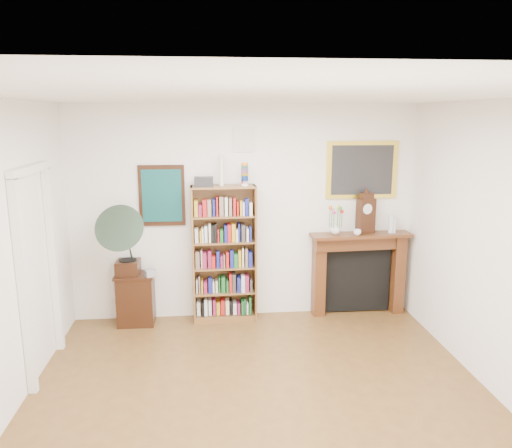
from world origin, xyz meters
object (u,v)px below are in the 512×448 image
at_px(cd_stack, 150,273).
at_px(bottle_left, 391,224).
at_px(flower_vase, 335,229).
at_px(side_cabinet, 136,299).
at_px(mantel_clock, 366,214).
at_px(bookshelf, 224,247).
at_px(gramophone, 124,236).
at_px(teacup, 357,232).
at_px(bottle_right, 394,225).
at_px(fireplace, 358,266).

distance_m(cd_stack, bottle_left, 3.19).
bearing_deg(flower_vase, side_cabinet, -179.19).
distance_m(mantel_clock, flower_vase, 0.45).
height_order(cd_stack, flower_vase, flower_vase).
bearing_deg(bottle_left, bookshelf, -179.60).
height_order(side_cabinet, mantel_clock, mantel_clock).
distance_m(gramophone, cd_stack, 0.57).
height_order(mantel_clock, bottle_left, mantel_clock).
xyz_separation_m(mantel_clock, bottle_left, (0.34, -0.02, -0.14)).
distance_m(cd_stack, mantel_clock, 2.88).
height_order(teacup, bottle_right, bottle_right).
relative_size(cd_stack, teacup, 1.22).
distance_m(side_cabinet, flower_vase, 2.74).
height_order(bookshelf, mantel_clock, bookshelf).
height_order(cd_stack, bottle_left, bottle_left).
height_order(flower_vase, bottle_right, bottle_right).
distance_m(fireplace, teacup, 0.53).
relative_size(flower_vase, bottle_right, 0.72).
xyz_separation_m(bookshelf, side_cabinet, (-1.14, -0.03, -0.66)).
distance_m(cd_stack, bottle_right, 3.23).
relative_size(bookshelf, bottle_right, 10.28).
relative_size(fireplace, gramophone, 1.43).
xyz_separation_m(gramophone, teacup, (2.95, 0.09, -0.04)).
relative_size(fireplace, cd_stack, 11.25).
distance_m(bookshelf, bottle_right, 2.27).
xyz_separation_m(teacup, bottle_right, (0.52, 0.10, 0.06)).
height_order(bottle_left, bottle_right, bottle_left).
relative_size(side_cabinet, flower_vase, 4.67).
height_order(gramophone, flower_vase, gramophone).
relative_size(bookshelf, flower_vase, 14.24).
bearing_deg(bottle_left, cd_stack, -177.18).
bearing_deg(cd_stack, bottle_left, 2.82).
xyz_separation_m(bookshelf, mantel_clock, (1.87, 0.03, 0.39)).
xyz_separation_m(fireplace, teacup, (-0.08, -0.15, 0.50)).
height_order(fireplace, flower_vase, flower_vase).
xyz_separation_m(cd_stack, bottle_left, (3.14, 0.15, 0.53)).
distance_m(bookshelf, flower_vase, 1.47).
height_order(side_cabinet, cd_stack, cd_stack).
bearing_deg(gramophone, side_cabinet, 62.52).
xyz_separation_m(fireplace, bottle_left, (0.40, -0.05, 0.59)).
xyz_separation_m(side_cabinet, fireplace, (2.95, 0.10, 0.32)).
bearing_deg(bottle_right, flower_vase, -178.77).
bearing_deg(mantel_clock, flower_vase, 166.99).
bearing_deg(side_cabinet, bottle_right, 1.79).
bearing_deg(cd_stack, bookshelf, 8.50).
xyz_separation_m(fireplace, cd_stack, (-2.74, -0.21, 0.05)).
distance_m(bookshelf, bottle_left, 2.22).
bearing_deg(bookshelf, cd_stack, -173.93).
distance_m(gramophone, mantel_clock, 3.10).
bearing_deg(gramophone, fireplace, 6.88).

